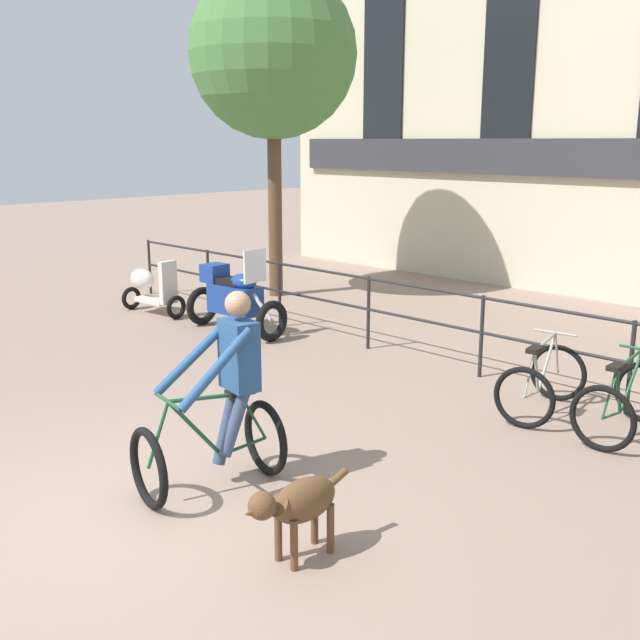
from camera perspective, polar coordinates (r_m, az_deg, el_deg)
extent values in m
plane|color=gray|center=(6.30, -15.63, -14.53)|extent=(60.00, 60.00, 0.00)
cylinder|color=#232326|center=(14.89, -12.86, 3.96)|extent=(0.05, 0.05, 1.05)
cylinder|color=#232326|center=(13.36, -8.51, 3.08)|extent=(0.05, 0.05, 1.05)
cylinder|color=#232326|center=(11.94, -3.09, 1.97)|extent=(0.05, 0.05, 1.05)
cylinder|color=#232326|center=(10.65, 3.71, 0.54)|extent=(0.05, 0.05, 1.05)
cylinder|color=#232326|center=(9.56, 12.19, -1.25)|extent=(0.05, 0.05, 1.05)
cylinder|color=#232326|center=(8.74, 22.57, -3.39)|extent=(0.05, 0.05, 1.05)
cylinder|color=#232326|center=(9.45, 12.34, 1.66)|extent=(15.00, 0.04, 0.04)
cylinder|color=#232326|center=(9.55, 12.21, -0.94)|extent=(15.00, 0.04, 0.04)
cube|color=black|center=(17.52, 4.87, 19.79)|extent=(1.10, 0.06, 4.93)
cube|color=black|center=(15.69, 14.30, 20.19)|extent=(1.10, 0.06, 4.93)
torus|color=black|center=(6.30, -12.95, -10.96)|extent=(0.68, 0.19, 0.68)
torus|color=black|center=(6.74, -4.19, -8.94)|extent=(0.68, 0.19, 0.68)
cylinder|color=#194C2D|center=(6.36, -9.46, -8.20)|extent=(0.12, 0.49, 0.60)
cylinder|color=#194C2D|center=(6.51, -6.81, -7.91)|extent=(0.08, 0.23, 0.52)
cylinder|color=#194C2D|center=(6.31, -8.74, -5.87)|extent=(0.15, 0.66, 0.10)
cylinder|color=#194C2D|center=(6.65, -5.83, -9.54)|extent=(0.10, 0.44, 0.08)
cylinder|color=#194C2D|center=(6.60, -5.13, -7.32)|extent=(0.07, 0.26, 0.47)
cylinder|color=#194C2D|center=(6.23, -12.23, -8.56)|extent=(0.07, 0.23, 0.54)
cylinder|color=#194C2D|center=(6.17, -11.50, -6.12)|extent=(0.48, 0.11, 0.03)
cube|color=black|center=(6.46, -6.11, -5.46)|extent=(0.16, 0.26, 0.05)
cube|color=navy|center=(6.36, -6.18, -2.65)|extent=(0.39, 0.28, 0.60)
sphere|color=#A87A5B|center=(6.25, -6.28, 1.23)|extent=(0.22, 0.22, 0.22)
cylinder|color=navy|center=(6.40, -9.68, -2.79)|extent=(0.26, 0.71, 0.60)
cylinder|color=navy|center=(6.04, -7.94, -3.72)|extent=(0.14, 0.72, 0.60)
cylinder|color=#384766|center=(6.58, -7.10, -7.93)|extent=(0.13, 0.31, 0.69)
cylinder|color=#384766|center=(6.44, -6.52, -7.82)|extent=(0.19, 0.32, 0.58)
ellipsoid|color=brown|center=(5.43, -1.19, -13.53)|extent=(0.29, 0.55, 0.31)
cylinder|color=brown|center=(5.30, -3.00, -14.01)|extent=(0.18, 0.17, 0.18)
sphere|color=brown|center=(5.18, -4.44, -13.94)|extent=(0.19, 0.19, 0.19)
cone|color=brown|center=(5.14, -5.23, -14.38)|extent=(0.11, 0.12, 0.11)
cylinder|color=brown|center=(5.60, 1.35, -11.93)|extent=(0.06, 0.18, 0.12)
cylinder|color=brown|center=(5.51, -3.20, -16.10)|extent=(0.06, 0.06, 0.38)
cylinder|color=brown|center=(5.40, -1.99, -16.78)|extent=(0.06, 0.06, 0.38)
cylinder|color=brown|center=(5.71, -0.42, -14.96)|extent=(0.06, 0.06, 0.38)
cylinder|color=brown|center=(5.60, 0.80, -15.57)|extent=(0.06, 0.06, 0.38)
torus|color=black|center=(11.09, -3.70, -0.08)|extent=(0.16, 0.63, 0.62)
torus|color=black|center=(12.23, -8.97, 1.07)|extent=(0.16, 0.63, 0.62)
cube|color=navy|center=(11.60, -6.49, 1.58)|extent=(0.89, 0.45, 0.44)
ellipsoid|color=navy|center=(11.40, -5.87, 2.93)|extent=(0.50, 0.35, 0.24)
cube|color=black|center=(11.63, -6.89, 2.96)|extent=(0.58, 0.33, 0.10)
cylinder|color=#B2B2B7|center=(11.18, -4.44, 1.00)|extent=(0.44, 0.09, 0.41)
cube|color=silver|center=(11.16, -4.98, 4.13)|extent=(0.06, 0.44, 0.50)
cube|color=navy|center=(11.87, -8.03, 3.58)|extent=(0.34, 0.38, 0.28)
torus|color=black|center=(8.98, 17.66, -3.85)|extent=(0.66, 0.16, 0.66)
torus|color=black|center=(8.03, 15.28, -5.74)|extent=(0.66, 0.16, 0.66)
cylinder|color=#9E998E|center=(8.54, 16.90, -3.06)|extent=(0.11, 0.47, 0.58)
cylinder|color=#9E998E|center=(8.26, 16.17, -3.81)|extent=(0.07, 0.22, 0.51)
cylinder|color=#9E998E|center=(8.39, 16.81, -1.60)|extent=(0.13, 0.63, 0.10)
cylinder|color=#9E998E|center=(8.22, 15.79, -5.49)|extent=(0.09, 0.42, 0.07)
cylinder|color=#9E998E|center=(8.06, 15.67, -4.01)|extent=(0.06, 0.25, 0.46)
cylinder|color=#9E998E|center=(8.82, 17.58, -2.42)|extent=(0.06, 0.21, 0.52)
cylinder|color=#9E998E|center=(8.67, 17.51, -0.94)|extent=(0.48, 0.10, 0.03)
cube|color=black|center=(8.10, 16.06, -2.17)|extent=(0.16, 0.26, 0.05)
torus|color=black|center=(7.68, 20.71, -7.04)|extent=(0.66, 0.07, 0.66)
cylinder|color=#194C2D|center=(8.17, 22.65, -4.27)|extent=(0.04, 0.47, 0.58)
cylinder|color=#194C2D|center=(7.90, 21.78, -5.04)|extent=(0.04, 0.22, 0.51)
cylinder|color=#194C2D|center=(8.02, 22.56, -2.75)|extent=(0.04, 0.63, 0.10)
cylinder|color=#194C2D|center=(7.87, 21.31, -6.79)|extent=(0.03, 0.42, 0.07)
cylinder|color=#194C2D|center=(7.71, 21.19, -5.25)|extent=(0.03, 0.25, 0.46)
cube|color=black|center=(7.74, 21.68, -3.33)|extent=(0.12, 0.24, 0.05)
torus|color=black|center=(12.71, -10.90, 0.96)|extent=(0.12, 0.41, 0.40)
torus|color=black|center=(13.63, -14.18, 1.63)|extent=(0.12, 0.41, 0.40)
cube|color=beige|center=(13.16, -12.60, 1.48)|extent=(0.70, 0.35, 0.08)
cube|color=beige|center=(12.77, -11.50, 2.82)|extent=(0.13, 0.33, 0.72)
ellipsoid|color=beige|center=(13.30, -13.39, 3.05)|extent=(0.55, 0.35, 0.36)
cylinder|color=brown|center=(14.25, -3.45, 9.03)|extent=(0.26, 0.26, 3.60)
sphere|color=#477A3D|center=(14.29, -3.61, 19.64)|extent=(3.04, 3.04, 3.04)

